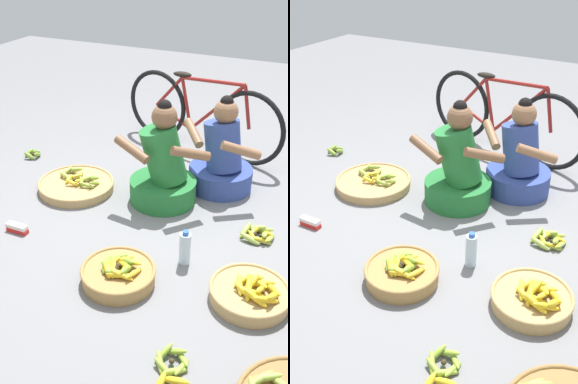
{
  "view_description": "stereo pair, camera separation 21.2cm",
  "coord_description": "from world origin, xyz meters",
  "views": [
    {
      "loc": [
        1.14,
        -2.6,
        1.88
      ],
      "look_at": [
        0.0,
        -0.2,
        0.35
      ],
      "focal_mm": 43.1,
      "sensor_mm": 36.0,
      "label": 1
    },
    {
      "loc": [
        1.33,
        -2.5,
        1.88
      ],
      "look_at": [
        0.0,
        -0.2,
        0.35
      ],
      "focal_mm": 43.1,
      "sensor_mm": 36.0,
      "label": 2
    }
  ],
  "objects": [
    {
      "name": "vendor_woman_front",
      "position": [
        -0.07,
        0.3,
        0.27
      ],
      "size": [
        0.7,
        0.52,
        0.82
      ],
      "color": "#237233",
      "rests_on": "ground"
    },
    {
      "name": "packet_carton_stack",
      "position": [
        -0.83,
        -0.55,
        0.03
      ],
      "size": [
        0.17,
        0.06,
        0.06
      ],
      "color": "red",
      "rests_on": "ground"
    },
    {
      "name": "loose_bananas_near_bicycle",
      "position": [
        -1.49,
        0.5,
        0.03
      ],
      "size": [
        0.16,
        0.15,
        0.08
      ],
      "color": "olive",
      "rests_on": "ground"
    },
    {
      "name": "loose_bananas_back_left",
      "position": [
        0.73,
        0.11,
        0.03
      ],
      "size": [
        0.24,
        0.21,
        0.1
      ],
      "color": "#9EB747",
      "rests_on": "ground"
    },
    {
      "name": "banana_basket_mid_left",
      "position": [
        0.07,
        -0.71,
        0.06
      ],
      "size": [
        0.46,
        0.46,
        0.16
      ],
      "color": "#A87F47",
      "rests_on": "ground"
    },
    {
      "name": "ground_plane",
      "position": [
        0.0,
        0.0,
        0.0
      ],
      "size": [
        10.0,
        10.0,
        0.0
      ],
      "primitive_type": "plane",
      "color": "slate"
    },
    {
      "name": "vendor_woman_behind",
      "position": [
        0.27,
        0.69,
        0.25
      ],
      "size": [
        0.71,
        0.56,
        0.79
      ],
      "color": "#334793",
      "rests_on": "ground"
    },
    {
      "name": "banana_basket_front_center",
      "position": [
        -0.78,
        0.15,
        0.04
      ],
      "size": [
        0.62,
        0.62,
        0.14
      ],
      "color": "tan",
      "rests_on": "ground"
    },
    {
      "name": "water_bottle",
      "position": [
        0.37,
        -0.36,
        0.11
      ],
      "size": [
        0.07,
        0.07,
        0.24
      ],
      "color": "silver",
      "rests_on": "ground"
    },
    {
      "name": "loose_bananas_near_vendor",
      "position": [
        0.63,
        -1.21,
        0.03
      ],
      "size": [
        0.26,
        0.35,
        0.09
      ],
      "color": "#8CAD38",
      "rests_on": "ground"
    },
    {
      "name": "bicycle_leaning",
      "position": [
        -0.15,
        1.33,
        0.36
      ],
      "size": [
        1.67,
        0.45,
        0.73
      ],
      "color": "black",
      "rests_on": "ground"
    },
    {
      "name": "banana_basket_back_center",
      "position": [
        0.83,
        -0.53,
        0.06
      ],
      "size": [
        0.47,
        0.47,
        0.17
      ],
      "color": "tan",
      "rests_on": "ground"
    }
  ]
}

